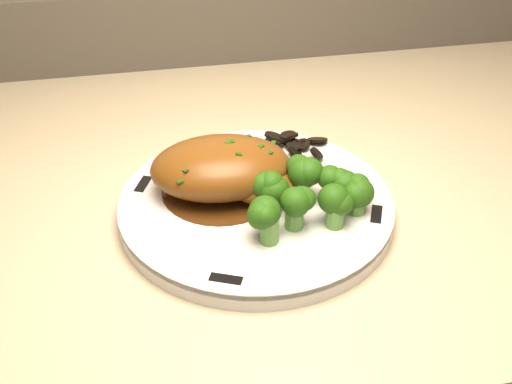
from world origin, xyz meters
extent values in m
cube|color=#CAB992|center=(0.11, 1.67, 0.91)|extent=(2.14, 0.71, 0.03)
cube|color=#4C443A|center=(0.11, 1.99, 0.98)|extent=(2.14, 0.02, 0.12)
cylinder|color=silver|center=(-0.04, 1.58, 0.93)|extent=(0.31, 0.31, 0.02)
cube|color=black|center=(0.01, 1.70, 0.94)|extent=(0.03, 0.02, 0.00)
cube|color=black|center=(-0.16, 1.63, 0.94)|extent=(0.02, 0.03, 0.00)
cube|color=black|center=(-0.09, 1.46, 0.94)|extent=(0.03, 0.02, 0.00)
cube|color=black|center=(0.08, 1.53, 0.94)|extent=(0.02, 0.03, 0.00)
cylinder|color=#40210B|center=(-0.08, 1.60, 0.94)|extent=(0.13, 0.13, 0.00)
ellipsoid|color=brown|center=(-0.08, 1.60, 0.97)|extent=(0.16, 0.11, 0.06)
ellipsoid|color=brown|center=(-0.03, 1.58, 0.96)|extent=(0.07, 0.06, 0.03)
cube|color=#20420D|center=(-0.12, 1.61, 1.00)|extent=(0.01, 0.00, 0.00)
cube|color=#20420D|center=(-0.10, 1.61, 1.00)|extent=(0.01, 0.00, 0.00)
cube|color=#20420D|center=(-0.08, 1.61, 1.00)|extent=(0.01, 0.00, 0.00)
cube|color=#20420D|center=(-0.07, 1.61, 1.00)|extent=(0.01, 0.00, 0.00)
cube|color=#20420D|center=(-0.05, 1.61, 1.00)|extent=(0.01, 0.00, 0.00)
cube|color=#20420D|center=(-0.03, 1.61, 1.00)|extent=(0.01, 0.00, 0.00)
cylinder|color=black|center=(0.04, 1.66, 0.95)|extent=(0.02, 0.02, 0.01)
cylinder|color=black|center=(0.04, 1.67, 0.95)|extent=(0.02, 0.02, 0.01)
cylinder|color=black|center=(0.04, 1.67, 0.95)|extent=(0.02, 0.02, 0.01)
cylinder|color=black|center=(0.03, 1.68, 0.95)|extent=(0.02, 0.02, 0.01)
cylinder|color=black|center=(0.02, 1.68, 0.95)|extent=(0.02, 0.02, 0.01)
cylinder|color=black|center=(0.00, 1.68, 0.95)|extent=(0.02, 0.02, 0.02)
cylinder|color=black|center=(-0.01, 1.68, 0.95)|extent=(0.03, 0.03, 0.01)
cylinder|color=black|center=(-0.02, 1.67, 0.95)|extent=(0.03, 0.03, 0.00)
cylinder|color=black|center=(-0.02, 1.67, 0.95)|extent=(0.03, 0.03, 0.01)
cylinder|color=black|center=(-0.02, 1.66, 0.95)|extent=(0.02, 0.02, 0.02)
cylinder|color=black|center=(-0.02, 1.65, 0.95)|extent=(0.03, 0.03, 0.01)
cylinder|color=black|center=(-0.02, 1.64, 0.95)|extent=(0.03, 0.03, 0.01)
cylinder|color=black|center=(-0.01, 1.64, 0.95)|extent=(0.03, 0.03, 0.01)
cylinder|color=black|center=(0.00, 1.64, 0.95)|extent=(0.03, 0.03, 0.01)
cylinder|color=black|center=(0.02, 1.64, 0.95)|extent=(0.03, 0.02, 0.02)
cylinder|color=black|center=(0.03, 1.64, 0.95)|extent=(0.03, 0.03, 0.02)
cylinder|color=black|center=(0.04, 1.64, 0.95)|extent=(0.04, 0.04, 0.01)
cylinder|color=black|center=(0.04, 1.65, 0.95)|extent=(0.03, 0.03, 0.01)
cylinder|color=#5A903D|center=(-0.03, 1.57, 0.96)|extent=(0.02, 0.02, 0.03)
sphere|color=#143708|center=(-0.03, 1.57, 0.97)|extent=(0.03, 0.03, 0.03)
cylinder|color=#5A903D|center=(0.00, 1.58, 0.96)|extent=(0.02, 0.02, 0.03)
sphere|color=#143708|center=(0.00, 1.58, 0.97)|extent=(0.03, 0.03, 0.03)
cylinder|color=#5A903D|center=(0.04, 1.56, 0.96)|extent=(0.02, 0.02, 0.03)
sphere|color=#143708|center=(0.04, 1.56, 0.97)|extent=(0.03, 0.03, 0.03)
cylinder|color=#5A903D|center=(-0.01, 1.52, 0.96)|extent=(0.02, 0.02, 0.03)
sphere|color=#143708|center=(-0.01, 1.52, 0.97)|extent=(0.03, 0.03, 0.03)
cylinder|color=#5A903D|center=(0.03, 1.52, 0.96)|extent=(0.02, 0.02, 0.03)
sphere|color=#143708|center=(0.03, 1.52, 0.97)|extent=(0.03, 0.03, 0.03)
cylinder|color=#5A903D|center=(0.06, 1.54, 0.96)|extent=(0.02, 0.02, 0.03)
sphere|color=#143708|center=(0.06, 1.54, 0.97)|extent=(0.03, 0.03, 0.03)
cylinder|color=#5A903D|center=(-0.04, 1.51, 0.96)|extent=(0.02, 0.02, 0.03)
sphere|color=#143708|center=(-0.04, 1.51, 0.97)|extent=(0.03, 0.03, 0.03)
camera|label=1|loc=(-0.15, 1.03, 1.35)|focal=45.00mm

